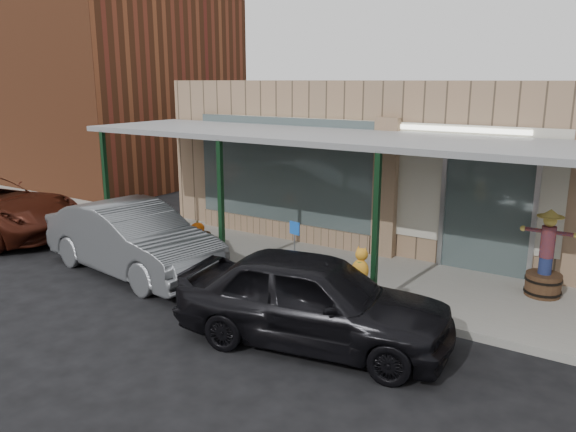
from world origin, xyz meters
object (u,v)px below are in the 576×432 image
Objects in this scene: barrel_scarecrow at (545,267)px; car_grey at (133,239)px; handicap_sign at (295,243)px; barrel_pumpkin at (198,240)px; parked_sedan at (313,299)px.

car_grey is (-7.98, -3.13, 0.06)m from barrel_scarecrow.
barrel_scarecrow is at bearing 35.75° from handicap_sign.
car_grey is at bearing -141.57° from barrel_scarecrow.
barrel_scarecrow is 7.74m from barrel_pumpkin.
car_grey reaches higher than handicap_sign.
car_grey is (-3.55, -1.12, -0.19)m from handicap_sign.
handicap_sign is at bearing -10.30° from barrel_pumpkin.
handicap_sign reaches higher than barrel_pumpkin.
car_grey is at bearing -151.11° from handicap_sign.
parked_sedan is 5.20m from car_grey.
handicap_sign is 2.50m from parked_sedan.
barrel_pumpkin is at bearing 52.13° from parked_sedan.
barrel_scarecrow reaches higher than parked_sedan.
barrel_pumpkin is 1.78m from car_grey.
barrel_pumpkin is 0.16× the size of car_grey.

